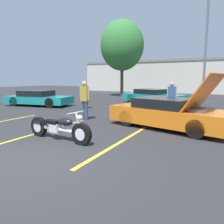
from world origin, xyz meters
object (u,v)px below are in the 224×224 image
Objects in this scene: motorcycle at (59,128)px; spectator_near_motorcycle at (172,95)px; show_car_hood_open at (169,113)px; light_pole at (207,45)px; parked_car_mid_row at (153,96)px; spectator_by_show_car at (85,97)px; parked_car_left_row at (38,98)px; tree_background at (122,46)px; spectator_midground at (84,93)px.

motorcycle is 1.45× the size of spectator_near_motorcycle.
show_car_hood_open is at bearing -78.88° from spectator_near_motorcycle.
light_pole is at bearing 102.59° from show_car_hood_open.
parked_car_mid_row is at bearing 96.66° from motorcycle.
spectator_by_show_car reaches higher than parked_car_mid_row.
motorcycle is at bearing -114.54° from show_car_hood_open.
light_pole is at bearing 27.98° from parked_car_left_row.
tree_background is 16.04m from show_car_hood_open.
spectator_midground is (-2.21, 3.08, -0.05)m from spectator_by_show_car.
show_car_hood_open is 10.23m from parked_car_left_row.
tree_background is 11.43m from parked_car_left_row.
show_car_hood_open is 1.00× the size of parked_car_left_row.
spectator_near_motorcycle is at bearing -42.75° from parked_car_mid_row.
tree_background reaches higher than show_car_hood_open.
parked_car_mid_row reaches higher than motorcycle.
parked_car_left_row is 2.80× the size of spectator_near_motorcycle.
show_car_hood_open is (-0.26, -10.67, -3.92)m from light_pole.
show_car_hood_open reaches higher than parked_car_left_row.
spectator_midground is at bearing -177.51° from spectator_near_motorcycle.
motorcycle is at bearing -68.59° from spectator_by_show_car.
motorcycle is 7.20m from spectator_midground.
show_car_hood_open is (2.63, 3.30, 0.19)m from motorcycle.
spectator_near_motorcycle is at bearing -7.11° from parked_car_left_row.
light_pole is 4.56× the size of spectator_by_show_car.
light_pole is 1.70× the size of show_car_hood_open.
parked_car_mid_row is 2.92× the size of spectator_near_motorcycle.
show_car_hood_open is at bearing -57.73° from tree_background.
show_car_hood_open is at bearing -91.39° from light_pole.
light_pole reaches higher than show_car_hood_open.
tree_background is 4.59× the size of spectator_midground.
light_pole is 1.62× the size of parked_car_mid_row.
light_pole is at bearing 50.45° from spectator_midground.
spectator_near_motorcycle is at bearing 77.42° from motorcycle.
spectator_near_motorcycle is (2.00, 6.52, 0.64)m from motorcycle.
spectator_midground is (-3.47, 6.28, 0.64)m from motorcycle.
light_pole is at bearing 82.77° from motorcycle.
spectator_by_show_car is (4.29, -13.05, -4.23)m from tree_background.
parked_car_mid_row is 5.11m from spectator_near_motorcycle.
parked_car_mid_row is at bearing 83.89° from spectator_by_show_car.
light_pole reaches higher than spectator_by_show_car.
tree_background is 1.57× the size of parked_car_mid_row.
spectator_by_show_car is (-3.89, -0.10, 0.50)m from show_car_hood_open.
light_pole reaches higher than spectator_midground.
spectator_by_show_car is (5.97, -2.81, 0.55)m from parked_car_left_row.
spectator_near_motorcycle is (9.23, 0.50, 0.51)m from parked_car_left_row.
light_pole reaches higher than parked_car_left_row.
spectator_midground is at bearing 125.67° from spectator_by_show_car.
spectator_midground is (-6.35, -7.70, -3.47)m from light_pole.
spectator_near_motorcycle is at bearing -52.23° from tree_background.
tree_background is 4.40× the size of spectator_by_show_car.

